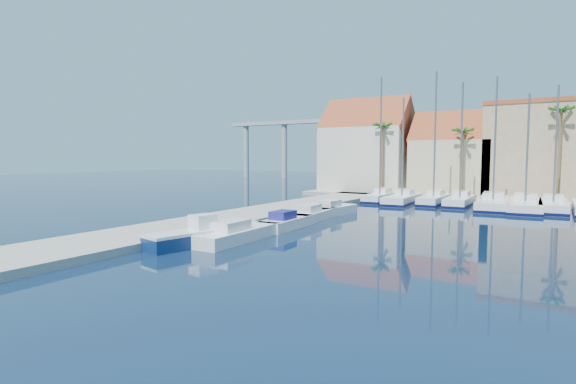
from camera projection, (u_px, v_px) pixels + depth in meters
ground at (196, 274)px, 20.70m from camera, size 260.00×260.00×0.00m
quay_west at (228, 220)px, 36.84m from camera, size 6.00×77.00×0.50m
shore_north at (520, 198)px, 56.38m from camera, size 54.00×16.00×0.50m
fishing_boat at (190, 236)px, 26.99m from camera, size 2.81×5.54×1.85m
motorboat_west_0 at (235, 233)px, 28.72m from camera, size 2.49×7.28×1.40m
motorboat_west_1 at (286, 222)px, 33.68m from camera, size 2.14×5.93×1.40m
motorboat_west_2 at (311, 214)px, 38.14m from camera, size 2.69×6.93×1.40m
motorboat_west_3 at (333, 209)px, 41.82m from camera, size 2.43×5.93×1.40m
sailboat_0 at (381, 196)px, 54.20m from camera, size 2.36×8.28×14.78m
sailboat_1 at (403, 198)px, 51.98m from camera, size 3.09×9.92×12.07m
sailboat_2 at (434, 198)px, 50.88m from camera, size 2.18×8.17×14.78m
sailboat_3 at (460, 200)px, 49.54m from camera, size 2.40×8.68×13.40m
sailboat_4 at (493, 203)px, 47.09m from camera, size 3.80×11.49×13.54m
sailboat_5 at (525, 205)px, 45.34m from camera, size 3.65×11.59×11.59m
sailboat_6 at (553, 205)px, 44.63m from camera, size 2.80×9.77×12.31m
building_0 at (368, 149)px, 65.40m from camera, size 12.30×9.00×13.50m
building_1 at (453, 158)px, 59.28m from camera, size 10.30×8.00×11.00m
building_2 at (550, 150)px, 54.35m from camera, size 14.20×10.20×11.50m
palm_0 at (383, 129)px, 58.87m from camera, size 2.60×2.60×10.15m
palm_1 at (463, 134)px, 53.76m from camera, size 2.60×2.60×9.15m
palm_2 at (561, 114)px, 48.43m from camera, size 2.60×2.60×11.15m
viaduct at (308, 137)px, 109.98m from camera, size 48.00×2.20×14.45m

